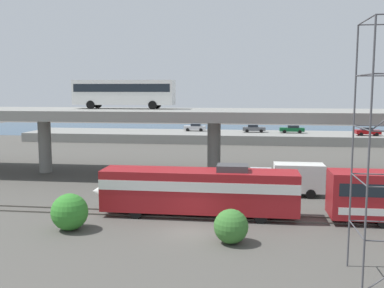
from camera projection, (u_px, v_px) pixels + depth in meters
The scene contains 15 objects.
ground_plane at pixel (191, 232), 30.66m from camera, with size 260.00×260.00×0.00m, color #4C4944.
rail_strip_near at pixel (196, 218), 33.89m from camera, with size 110.00×0.12×0.12m, color #59544C.
rail_strip_far at pixel (199, 213), 35.28m from camera, with size 110.00×0.12×0.12m, color #59544C.
train_locomotive at pixel (189, 189), 34.41m from camera, with size 16.38×3.04×4.18m.
highway_overpass at pixel (214, 117), 49.49m from camera, with size 96.00×10.90×7.67m.
transit_bus_on_overpass at pixel (124, 91), 51.89m from camera, with size 12.00×2.68×3.40m.
service_truck_west at pixel (289, 178), 41.17m from camera, with size 6.80×2.46×3.04m.
pier_parking_lot at pixel (228, 137), 84.67m from camera, with size 78.56×12.29×1.70m, color gray.
parked_car_0 at pixel (292, 129), 83.53m from camera, with size 4.61×1.83×1.50m.
parked_car_1 at pixel (195, 127), 87.57m from camera, with size 4.29×1.98×1.50m.
parked_car_2 at pixel (254, 128), 85.04m from camera, with size 4.37×1.89×1.50m.
parked_car_3 at pixel (368, 131), 78.71m from camera, with size 4.29×1.84×1.50m.
harbor_water at pixel (233, 130), 107.41m from camera, with size 140.00×36.00×0.01m, color navy.
shrub_left at pixel (70, 212), 31.03m from camera, with size 2.62×2.62×2.62m, color #327E2A.
shrub_right at pixel (231, 226), 28.34m from camera, with size 2.26×2.26×2.26m, color #37712E.
Camera 1 is at (3.93, -29.40, 9.93)m, focal length 40.92 mm.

